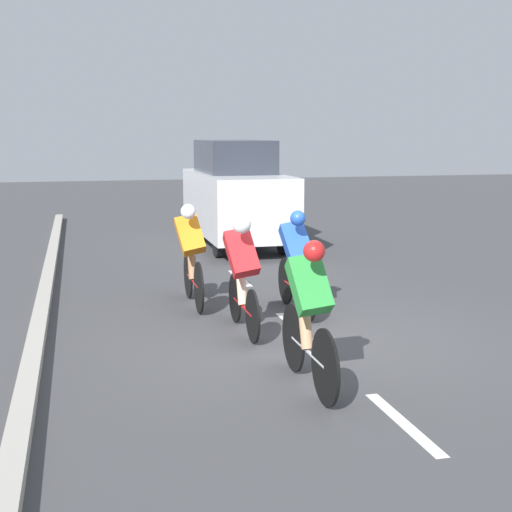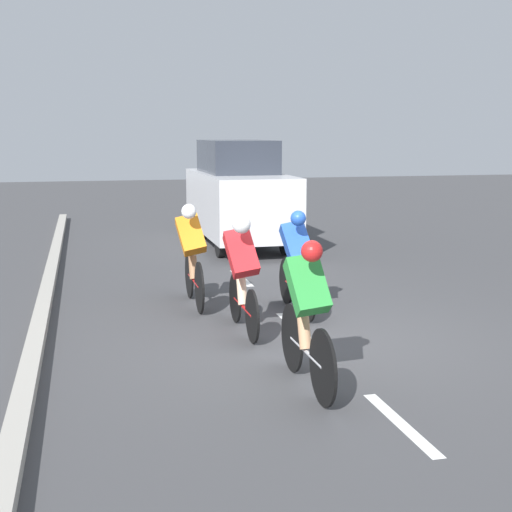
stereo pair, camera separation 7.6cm
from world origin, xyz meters
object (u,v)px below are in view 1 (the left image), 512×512
(cyclist_orange, at_px, (191,253))
(support_car, at_px, (236,194))
(cyclist_red, at_px, (242,271))
(cyclist_green, at_px, (309,312))
(cyclist_blue, at_px, (296,260))

(cyclist_orange, relative_size, support_car, 0.38)
(cyclist_red, bearing_deg, cyclist_orange, -76.08)
(cyclist_orange, distance_m, support_car, 5.66)
(cyclist_green, bearing_deg, support_car, -98.01)
(cyclist_green, bearing_deg, cyclist_orange, -81.00)
(cyclist_orange, distance_m, cyclist_blue, 1.53)
(support_car, bearing_deg, cyclist_green, 81.99)
(cyclist_red, relative_size, cyclist_orange, 0.96)
(cyclist_green, relative_size, support_car, 0.39)
(cyclist_blue, bearing_deg, cyclist_orange, -29.53)
(cyclist_red, height_order, cyclist_blue, cyclist_red)
(cyclist_red, distance_m, cyclist_blue, 1.24)
(cyclist_orange, height_order, support_car, support_car)
(cyclist_green, distance_m, cyclist_orange, 3.66)
(cyclist_orange, relative_size, cyclist_blue, 0.99)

